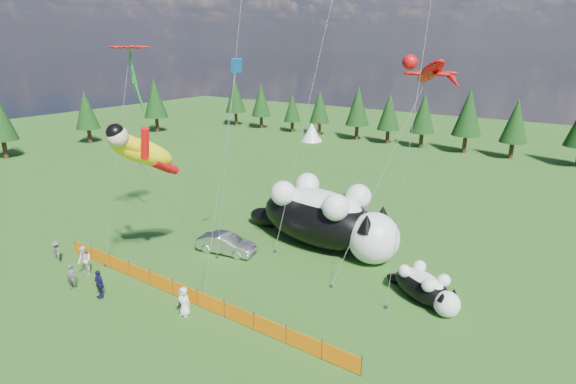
# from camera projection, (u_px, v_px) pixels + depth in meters

# --- Properties ---
(ground) EXTENTS (160.00, 160.00, 0.00)m
(ground) POSITION_uv_depth(u_px,v_px,m) (221.00, 279.00, 28.01)
(ground) COLOR #0D3309
(ground) RESTS_ON ground
(safety_fence) EXTENTS (22.06, 0.06, 1.10)m
(safety_fence) POSITION_uv_depth(u_px,v_px,m) (185.00, 293.00, 25.50)
(safety_fence) COLOR #262626
(safety_fence) RESTS_ON ground
(tree_line) EXTENTS (90.00, 4.00, 8.00)m
(tree_line) POSITION_uv_depth(u_px,v_px,m) (442.00, 122.00, 62.09)
(tree_line) COLOR black
(tree_line) RESTS_ON ground
(festival_tents) EXTENTS (50.00, 3.20, 2.80)m
(festival_tents) POSITION_uv_depth(u_px,v_px,m) (521.00, 157.00, 53.04)
(festival_tents) COLOR white
(festival_tents) RESTS_ON ground
(cat_large) EXTENTS (13.01, 5.52, 4.70)m
(cat_large) POSITION_uv_depth(u_px,v_px,m) (325.00, 217.00, 32.06)
(cat_large) COLOR black
(cat_large) RESTS_ON ground
(cat_small) EXTENTS (4.94, 3.47, 1.92)m
(cat_small) POSITION_uv_depth(u_px,v_px,m) (425.00, 287.00, 25.29)
(cat_small) COLOR black
(cat_small) RESTS_ON ground
(car) EXTENTS (4.37, 2.24, 1.37)m
(car) POSITION_uv_depth(u_px,v_px,m) (226.00, 244.00, 31.40)
(car) COLOR silver
(car) RESTS_ON ground
(spectator_a) EXTENTS (0.70, 0.58, 1.64)m
(spectator_a) POSITION_uv_depth(u_px,v_px,m) (71.00, 277.00, 26.58)
(spectator_a) COLOR #525256
(spectator_a) RESTS_ON ground
(spectator_b) EXTENTS (1.03, 0.70, 1.97)m
(spectator_b) POSITION_uv_depth(u_px,v_px,m) (84.00, 261.00, 28.21)
(spectator_b) COLOR silver
(spectator_b) RESTS_ON ground
(spectator_c) EXTENTS (1.07, 0.64, 1.73)m
(spectator_c) POSITION_uv_depth(u_px,v_px,m) (99.00, 284.00, 25.70)
(spectator_c) COLOR #16163C
(spectator_c) RESTS_ON ground
(spectator_d) EXTENTS (1.11, 0.75, 1.57)m
(spectator_d) POSITION_uv_depth(u_px,v_px,m) (56.00, 252.00, 29.92)
(spectator_d) COLOR #525256
(spectator_d) RESTS_ON ground
(spectator_e) EXTENTS (0.89, 0.64, 1.69)m
(spectator_e) POSITION_uv_depth(u_px,v_px,m) (184.00, 302.00, 23.98)
(spectator_e) COLOR silver
(spectator_e) RESTS_ON ground
(superhero_kite) EXTENTS (5.09, 7.76, 10.85)m
(superhero_kite) POSITION_uv_depth(u_px,v_px,m) (142.00, 151.00, 25.97)
(superhero_kite) COLOR yellow
(superhero_kite) RESTS_ON ground
(gecko_kite) EXTENTS (6.16, 12.68, 15.30)m
(gecko_kite) POSITION_uv_depth(u_px,v_px,m) (431.00, 72.00, 29.41)
(gecko_kite) COLOR red
(gecko_kite) RESTS_ON ground
(flower_kite) EXTENTS (3.11, 5.86, 14.31)m
(flower_kite) POSITION_uv_depth(u_px,v_px,m) (130.00, 50.00, 29.20)
(flower_kite) COLOR red
(flower_kite) RESTS_ON ground
(diamond_kite_a) EXTENTS (0.72, 4.52, 18.65)m
(diamond_kite_a) POSITION_uv_depth(u_px,v_px,m) (241.00, 0.00, 28.77)
(diamond_kite_a) COLOR #0B5AAC
(diamond_kite_a) RESTS_ON ground
(diamond_kite_c) EXTENTS (1.07, 3.46, 13.69)m
(diamond_kite_c) POSITION_uv_depth(u_px,v_px,m) (235.00, 75.00, 23.54)
(diamond_kite_c) COLOR #0B5AAC
(diamond_kite_c) RESTS_ON ground
(diamond_kite_d) EXTENTS (0.80, 8.54, 19.44)m
(diamond_kite_d) POSITION_uv_depth(u_px,v_px,m) (331.00, 5.00, 32.57)
(diamond_kite_d) COLOR #0B888D
(diamond_kite_d) RESTS_ON ground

